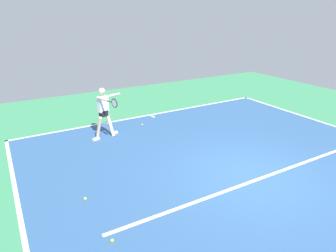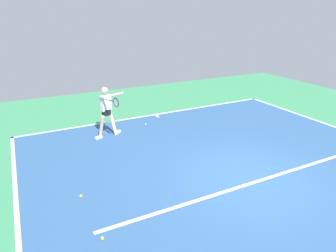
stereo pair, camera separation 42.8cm
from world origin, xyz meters
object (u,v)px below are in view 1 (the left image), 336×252
object	(u,v)px
tennis_player	(104,110)
tennis_ball_far_corner	(85,199)
tennis_ball_near_service_line	(112,241)
tennis_ball_by_sideline	(142,125)

from	to	relation	value
tennis_player	tennis_ball_far_corner	xyz separation A→B (m)	(1.65, 3.31, -0.95)
tennis_ball_near_service_line	tennis_ball_far_corner	size ratio (longest dim) A/B	1.00
tennis_player	tennis_ball_near_service_line	size ratio (longest dim) A/B	26.36
tennis_player	tennis_ball_near_service_line	xyz separation A→B (m)	(1.59, 4.89, -0.95)
tennis_ball_far_corner	tennis_player	bearing A→B (deg)	-116.55
tennis_player	tennis_ball_near_service_line	distance (m)	5.23
tennis_player	tennis_ball_by_sideline	xyz separation A→B (m)	(-1.55, -0.39, -0.95)
tennis_ball_far_corner	tennis_ball_by_sideline	bearing A→B (deg)	-130.90
tennis_ball_near_service_line	tennis_ball_by_sideline	size ratio (longest dim) A/B	1.00
tennis_ball_far_corner	tennis_ball_near_service_line	bearing A→B (deg)	92.30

